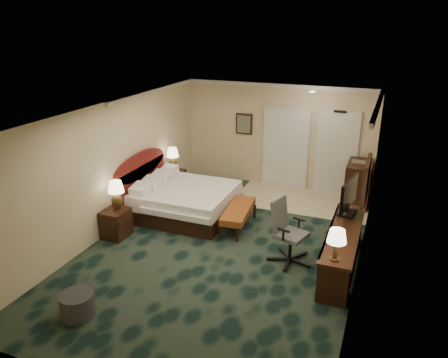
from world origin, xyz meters
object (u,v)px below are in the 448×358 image
at_px(ottoman, 77,305).
at_px(nightstand_near, 116,223).
at_px(minibar, 358,184).
at_px(lamp_far, 173,159).
at_px(bed, 186,201).
at_px(lamp_near, 117,195).
at_px(nightstand_far, 173,183).
at_px(bed_bench, 238,218).
at_px(desk_chair, 291,232).
at_px(tv, 349,197).
at_px(desk, 342,249).

bearing_deg(ottoman, nightstand_near, 111.58).
relative_size(nightstand_near, minibar, 0.56).
bearing_deg(minibar, ottoman, -120.41).
xyz_separation_m(lamp_far, ottoman, (0.93, -4.88, -0.74)).
bearing_deg(bed, lamp_far, 130.04).
relative_size(bed, ottoman, 3.99).
xyz_separation_m(ottoman, minibar, (3.48, 5.93, 0.34)).
distance_m(bed, lamp_near, 1.74).
bearing_deg(minibar, lamp_near, -141.52).
height_order(nightstand_far, minibar, minibar).
relative_size(bed_bench, desk_chair, 1.16).
distance_m(bed, tv, 3.63).
relative_size(lamp_near, ottoman, 1.19).
bearing_deg(lamp_far, tv, -16.11).
distance_m(lamp_near, minibar, 5.62).
bearing_deg(lamp_far, desk, -24.47).
distance_m(ottoman, tv, 5.09).
distance_m(nightstand_near, lamp_near, 0.60).
distance_m(bed, nightstand_far, 1.30).
bearing_deg(nightstand_far, ottoman, -79.18).
bearing_deg(tv, nightstand_far, 174.25).
relative_size(desk, desk_chair, 2.10).
relative_size(desk, minibar, 2.39).
distance_m(lamp_near, tv, 4.54).
height_order(nightstand_near, lamp_far, lamp_far).
bearing_deg(bed, bed_bench, -8.17).
height_order(bed, nightstand_far, bed).
height_order(nightstand_near, desk, desk).
distance_m(nightstand_far, ottoman, 4.93).
xyz_separation_m(nightstand_far, tv, (4.40, -1.23, 0.76)).
distance_m(nightstand_far, tv, 4.63).
distance_m(nightstand_far, lamp_far, 0.61).
relative_size(nightstand_far, minibar, 0.60).
bearing_deg(bed, desk, -15.58).
bearing_deg(nightstand_far, bed_bench, -28.21).
relative_size(nightstand_far, ottoman, 1.22).
xyz_separation_m(desk, desk_chair, (-0.91, -0.14, 0.23)).
height_order(nightstand_near, desk_chair, desk_chair).
bearing_deg(nightstand_near, lamp_far, 89.73).
relative_size(bed, lamp_far, 3.48).
relative_size(ottoman, desk, 0.21).
bearing_deg(nightstand_far, nightstand_near, -90.39).
bearing_deg(bed_bench, desk_chair, -40.88).
xyz_separation_m(tv, desk_chair, (-0.86, -0.89, -0.48)).
xyz_separation_m(lamp_far, desk_chair, (3.54, -2.16, -0.33)).
bearing_deg(lamp_near, nightstand_far, 90.37).
bearing_deg(desk_chair, bed, 173.48).
distance_m(lamp_near, desk_chair, 3.54).
distance_m(bed, desk, 3.72).
distance_m(tv, minibar, 2.38).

